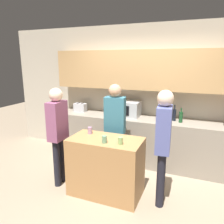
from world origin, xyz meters
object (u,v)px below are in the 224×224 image
microwave (127,109)px  bottle_2 (174,115)px  person_center (58,129)px  bottle_1 (168,115)px  person_left (115,123)px  cup_0 (120,141)px  cup_1 (90,130)px  toaster (80,107)px  person_right (163,139)px  cup_2 (104,139)px  bottle_0 (162,114)px  bottle_3 (181,117)px

microwave → bottle_2: (0.93, -0.01, -0.04)m
bottle_2 → person_center: bearing=-141.2°
microwave → bottle_1: 0.82m
person_left → bottle_1: bearing=-145.1°
cup_0 → person_left: person_left is taller
cup_1 → person_left: 0.50m
bottle_1 → bottle_2: bearing=21.5°
microwave → person_left: 0.77m
toaster → person_right: bearing=-31.9°
microwave → cup_0: bearing=-75.2°
microwave → person_right: (0.92, -1.24, -0.09)m
toaster → person_right: size_ratio=0.16×
cup_2 → person_right: size_ratio=0.06×
bottle_0 → cup_2: 1.48m
bottle_1 → person_right: 1.19m
cup_2 → person_left: person_left is taller
bottle_2 → bottle_3: bottle_2 is taller
cup_0 → person_right: 0.58m
cup_0 → cup_1: cup_1 is taller
bottle_1 → cup_1: bottle_1 is taller
person_right → cup_1: bearing=82.3°
cup_1 → cup_2: bearing=-37.1°
microwave → bottle_2: 0.93m
cup_1 → person_right: 1.14m
bottle_1 → cup_2: bottle_1 is taller
cup_0 → bottle_3: bearing=63.3°
bottle_3 → cup_0: (-0.67, -1.34, -0.08)m
person_center → person_left: bearing=125.9°
bottle_3 → cup_1: bearing=-139.1°
person_center → bottle_0: bearing=129.2°
microwave → person_left: bearing=-87.1°
toaster → cup_0: bearing=-44.6°
bottle_0 → cup_1: bottle_0 is taller
bottle_0 → cup_2: (-0.56, -1.37, -0.10)m
cup_1 → person_right: size_ratio=0.07×
toaster → microwave: bearing=-0.1°
cup_0 → bottle_0: bearing=75.6°
bottle_2 → person_right: (-0.01, -1.23, -0.05)m
person_center → microwave: bearing=150.3°
toaster → bottle_3: bottle_3 is taller
bottle_2 → cup_2: 1.65m
bottle_0 → cup_1: bearing=-130.7°
bottle_0 → cup_0: bottle_0 is taller
cup_1 → bottle_3: bearing=40.9°
bottle_2 → bottle_3: 0.15m
cup_2 → person_left: bearing=99.4°
cup_0 → person_right: bearing=19.0°
bottle_3 → bottle_1: bearing=172.0°
microwave → bottle_2: microwave is taller
cup_2 → person_right: 0.80m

